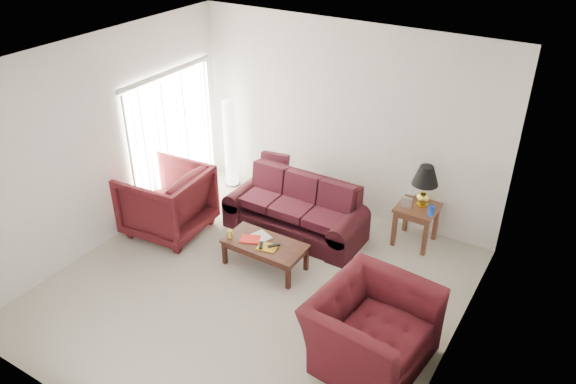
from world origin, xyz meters
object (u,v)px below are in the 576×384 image
(end_table, at_px, (415,224))
(armchair_right, at_px, (371,329))
(coffee_table, at_px, (265,255))
(floor_lamp, at_px, (230,144))
(armchair_left, at_px, (167,201))
(sofa, at_px, (295,209))

(end_table, distance_m, armchair_right, 2.47)
(coffee_table, bearing_deg, floor_lamp, 150.18)
(end_table, xyz_separation_m, coffee_table, (-1.54, -1.64, -0.11))
(end_table, bearing_deg, floor_lamp, 179.66)
(floor_lamp, distance_m, coffee_table, 2.52)
(armchair_right, bearing_deg, armchair_left, 83.99)
(armchair_right, bearing_deg, floor_lamp, 62.64)
(armchair_left, height_order, coffee_table, armchair_left)
(armchair_left, relative_size, armchair_right, 0.86)
(armchair_left, distance_m, armchair_right, 3.76)
(coffee_table, bearing_deg, end_table, 59.80)
(end_table, bearing_deg, armchair_left, -153.29)
(armchair_left, xyz_separation_m, coffee_table, (1.74, 0.01, -0.32))
(end_table, height_order, floor_lamp, floor_lamp)
(armchair_left, bearing_deg, coffee_table, 85.34)
(floor_lamp, bearing_deg, armchair_right, -33.38)
(armchair_left, xyz_separation_m, armchair_right, (3.67, -0.78, -0.09))
(armchair_right, relative_size, coffee_table, 1.16)
(end_table, distance_m, floor_lamp, 3.37)
(end_table, bearing_deg, sofa, -156.35)
(end_table, relative_size, coffee_table, 0.54)
(sofa, distance_m, armchair_left, 1.91)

